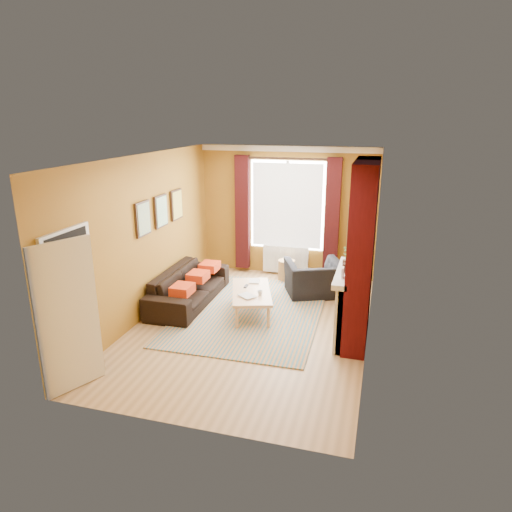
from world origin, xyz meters
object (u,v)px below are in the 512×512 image
at_px(wicker_stool, 286,270).
at_px(floor_lamp, 359,223).
at_px(coffee_table, 251,293).
at_px(sofa, 189,286).
at_px(armchair, 314,279).

height_order(wicker_stool, floor_lamp, floor_lamp).
height_order(coffee_table, wicker_stool, wicker_stool).
bearing_deg(wicker_stool, floor_lamp, -7.18).
height_order(sofa, armchair, armchair).
bearing_deg(floor_lamp, coffee_table, -134.81).
xyz_separation_m(sofa, floor_lamp, (2.97, 1.52, 1.08)).
bearing_deg(coffee_table, wicker_stool, 64.55).
height_order(armchair, wicker_stool, armchair).
relative_size(sofa, floor_lamp, 1.24).
height_order(sofa, floor_lamp, floor_lamp).
height_order(armchair, coffee_table, armchair).
distance_m(armchair, coffee_table, 1.51).
bearing_deg(floor_lamp, sofa, -152.85).
distance_m(coffee_table, wicker_stool, 1.91).
bearing_deg(coffee_table, armchair, 33.47).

